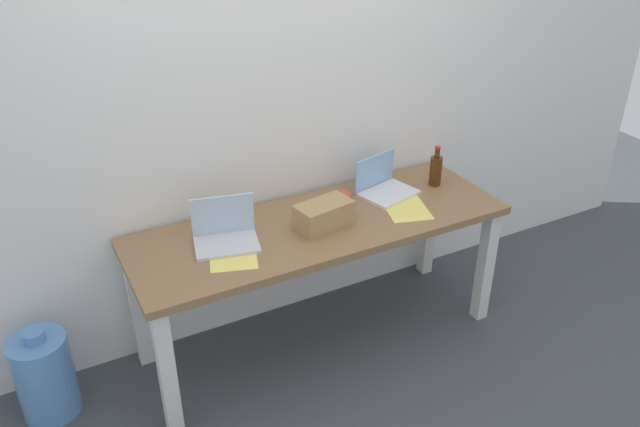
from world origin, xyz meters
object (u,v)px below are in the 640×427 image
(laptop_right, at_px, (384,186))
(beer_bottle, at_px, (436,170))
(desk, at_px, (320,239))
(water_cooler_jug, at_px, (45,375))
(computer_mouse, at_px, (345,194))
(cardboard_box, at_px, (325,215))
(laptop_left, at_px, (225,234))

(laptop_right, bearing_deg, beer_bottle, -8.30)
(beer_bottle, bearing_deg, laptop_right, 171.70)
(desk, height_order, water_cooler_jug, desk)
(desk, relative_size, computer_mouse, 18.99)
(desk, bearing_deg, cardboard_box, -84.30)
(cardboard_box, bearing_deg, desk, 95.70)
(computer_mouse, bearing_deg, cardboard_box, -131.16)
(desk, bearing_deg, laptop_right, 14.85)
(desk, distance_m, water_cooler_jug, 1.43)
(desk, relative_size, laptop_left, 5.69)
(desk, height_order, laptop_left, laptop_left)
(laptop_left, relative_size, beer_bottle, 1.48)
(computer_mouse, relative_size, cardboard_box, 0.36)
(laptop_left, bearing_deg, laptop_right, 5.33)
(desk, bearing_deg, laptop_left, 176.03)
(laptop_right, xyz_separation_m, cardboard_box, (-0.45, -0.16, 0.02))
(water_cooler_jug, bearing_deg, beer_bottle, -1.36)
(laptop_right, bearing_deg, computer_mouse, 164.31)
(laptop_right, xyz_separation_m, beer_bottle, (0.30, -0.04, 0.05))
(laptop_left, bearing_deg, computer_mouse, 11.35)
(beer_bottle, xyz_separation_m, cardboard_box, (-0.75, -0.12, -0.03))
(desk, distance_m, computer_mouse, 0.32)
(laptop_left, distance_m, water_cooler_jug, 1.05)
(desk, xyz_separation_m, beer_bottle, (0.75, 0.08, 0.19))
(laptop_right, xyz_separation_m, water_cooler_jug, (-1.82, 0.01, -0.55))
(desk, bearing_deg, water_cooler_jug, 174.72)
(laptop_right, bearing_deg, cardboard_box, -160.37)
(desk, xyz_separation_m, laptop_left, (-0.48, 0.03, 0.14))
(laptop_left, bearing_deg, beer_bottle, 1.99)
(computer_mouse, xyz_separation_m, cardboard_box, (-0.24, -0.22, 0.05))
(computer_mouse, bearing_deg, laptop_left, -161.99)
(beer_bottle, relative_size, water_cooler_jug, 0.48)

